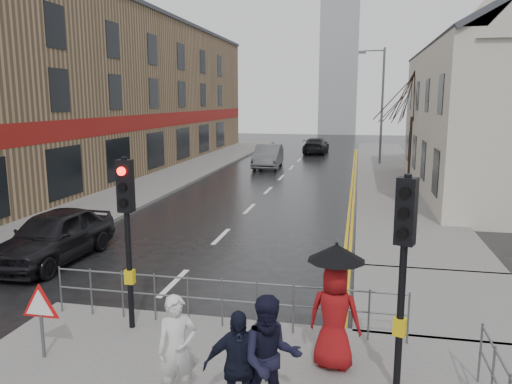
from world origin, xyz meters
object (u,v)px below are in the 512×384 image
at_px(pedestrian_a, 177,349).
at_px(pedestrian_with_umbrella, 335,302).
at_px(car_mid, 268,156).
at_px(pedestrian_b, 271,359).
at_px(pedestrian_d, 237,366).
at_px(car_parked, 54,236).

distance_m(pedestrian_a, pedestrian_with_umbrella, 2.68).
bearing_deg(car_mid, pedestrian_with_umbrella, -80.14).
height_order(pedestrian_b, pedestrian_with_umbrella, pedestrian_with_umbrella).
bearing_deg(pedestrian_with_umbrella, pedestrian_a, -147.15).
height_order(pedestrian_with_umbrella, pedestrian_d, pedestrian_with_umbrella).
bearing_deg(car_mid, pedestrian_a, -85.37).
bearing_deg(car_mid, car_parked, -99.33).
distance_m(pedestrian_with_umbrella, car_mid, 26.34).
relative_size(pedestrian_with_umbrella, pedestrian_d, 1.32).
bearing_deg(car_parked, pedestrian_d, -39.47).
bearing_deg(pedestrian_b, car_parked, 121.09).
distance_m(pedestrian_b, pedestrian_d, 0.47).
bearing_deg(pedestrian_b, pedestrian_with_umbrella, 44.29).
bearing_deg(pedestrian_a, car_mid, 69.45).
bearing_deg(pedestrian_with_umbrella, car_parked, 151.28).
relative_size(pedestrian_with_umbrella, car_mid, 0.45).
relative_size(pedestrian_a, pedestrian_d, 1.01).
height_order(pedestrian_d, car_mid, pedestrian_d).
relative_size(pedestrian_with_umbrella, car_parked, 0.49).
xyz_separation_m(pedestrian_a, car_mid, (-3.55, 27.13, -0.17)).
bearing_deg(car_parked, pedestrian_with_umbrella, -26.38).
xyz_separation_m(car_parked, car_mid, (2.42, 21.20, 0.04)).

